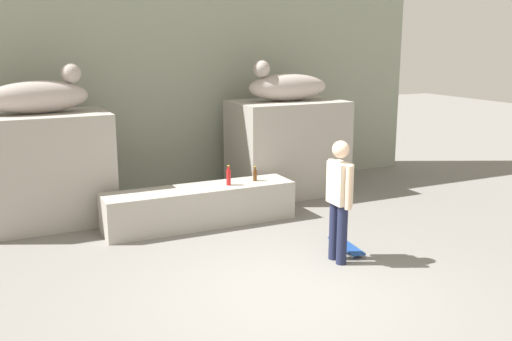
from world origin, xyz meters
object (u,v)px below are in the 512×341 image
(skater, at_px, (339,196))
(bottle_brown, at_px, (255,175))
(statue_reclining_left, at_px, (39,95))
(statue_reclining_right, at_px, (286,86))
(skateboard, at_px, (346,246))
(bottle_red, at_px, (229,177))

(skater, height_order, bottle_brown, skater)
(statue_reclining_left, height_order, statue_reclining_right, same)
(statue_reclining_left, distance_m, bottle_brown, 3.69)
(bottle_brown, bearing_deg, skateboard, -76.82)
(bottle_brown, height_order, bottle_red, bottle_red)
(statue_reclining_right, relative_size, bottle_brown, 6.42)
(statue_reclining_left, xyz_separation_m, bottle_brown, (3.22, -1.18, -1.37))
(skateboard, relative_size, bottle_red, 2.47)
(skateboard, bearing_deg, statue_reclining_right, -5.92)
(statue_reclining_left, distance_m, skateboard, 5.30)
(skater, xyz_separation_m, skateboard, (0.35, 0.31, -0.86))
(statue_reclining_right, height_order, skateboard, statue_reclining_right)
(skater, xyz_separation_m, bottle_brown, (-0.13, 2.35, -0.19))
(statue_reclining_left, xyz_separation_m, skater, (3.34, -3.52, -1.17))
(statue_reclining_left, relative_size, skateboard, 2.01)
(statue_reclining_left, height_order, skater, statue_reclining_left)
(skater, height_order, bottle_red, skater)
(skater, relative_size, bottle_red, 5.04)
(skateboard, bearing_deg, bottle_brown, 20.31)
(skateboard, height_order, bottle_brown, bottle_brown)
(statue_reclining_right, bearing_deg, statue_reclining_left, 3.37)
(skateboard, xyz_separation_m, bottle_brown, (-0.48, 2.04, 0.66))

